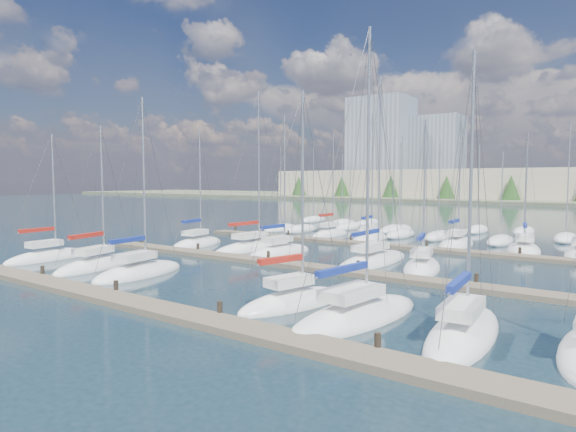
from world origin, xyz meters
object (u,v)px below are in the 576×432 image
Objects in this scene: sailboat_h at (197,244)px; sailboat_j at (280,252)px; sailboat_o at (370,238)px; sailboat_a at (49,257)px; sailboat_n at (330,234)px; sailboat_b at (98,265)px; sailboat_k at (373,261)px; sailboat_l at (422,268)px; sailboat_f at (463,333)px; sailboat_q at (524,250)px; sailboat_p at (456,244)px; sailboat_e at (357,316)px; sailboat_i at (253,247)px; sailboat_c at (139,272)px; sailboat_d at (294,302)px.

sailboat_h is 10.12m from sailboat_j.
sailboat_o reaches higher than sailboat_a.
sailboat_b is at bearing -95.18° from sailboat_n.
sailboat_k is (18.79, 0.74, 0.00)m from sailboat_h.
sailboat_f reaches higher than sailboat_l.
sailboat_q is at bearing 17.24° from sailboat_h.
sailboat_e is (3.75, -28.51, -0.00)m from sailboat_p.
sailboat_i reaches higher than sailboat_o.
sailboat_n is 13.63m from sailboat_i.
sailboat_j is at bearing -105.69° from sailboat_o.
sailboat_n is 0.81× the size of sailboat_i.
sailboat_o reaches higher than sailboat_e.
sailboat_a is 19.13m from sailboat_j.
sailboat_c is 0.90× the size of sailboat_e.
sailboat_p is 25.77m from sailboat_h.
sailboat_b is at bearing -167.10° from sailboat_d.
sailboat_p is 20.14m from sailboat_i.
sailboat_l reaches higher than sailboat_b.
sailboat_a is 0.85× the size of sailboat_j.
sailboat_d is at bearing -79.77° from sailboat_k.
sailboat_l reaches higher than sailboat_a.
sailboat_d is at bearing -42.80° from sailboat_h.
sailboat_i reaches higher than sailboat_q.
sailboat_k reaches higher than sailboat_l.
sailboat_h is at bearing 161.93° from sailboat_d.
sailboat_l is 16.77m from sailboat_i.
sailboat_j is (-12.80, 0.02, 0.00)m from sailboat_l.
sailboat_o is at bearing 113.93° from sailboat_l.
sailboat_j is at bearing 47.90° from sailboat_b.
sailboat_k reaches higher than sailboat_n.
sailboat_b is 14.94m from sailboat_j.
sailboat_l is 1.03× the size of sailboat_b.
sailboat_q reaches higher than sailboat_a.
sailboat_b is 36.51m from sailboat_q.
sailboat_i reaches higher than sailboat_f.
sailboat_f reaches higher than sailboat_h.
sailboat_a is 6.61m from sailboat_b.
sailboat_b is 26.69m from sailboat_f.
sailboat_d is 13.68m from sailboat_l.
sailboat_i is at bearing 88.88° from sailboat_c.
sailboat_b is (2.93, -12.92, -0.00)m from sailboat_h.
sailboat_k is at bearing -101.75° from sailboat_p.
sailboat_a is 0.96× the size of sailboat_q.
sailboat_a is (-3.68, -13.08, 0.00)m from sailboat_h.
sailboat_p is 1.25× the size of sailboat_a.
sailboat_l is (1.87, 13.55, -0.01)m from sailboat_d.
sailboat_n is at bearing 164.19° from sailboat_o.
sailboat_h is at bearing 159.34° from sailboat_e.
sailboat_l is 4.16m from sailboat_k.
sailboat_f is at bearing -14.51° from sailboat_b.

